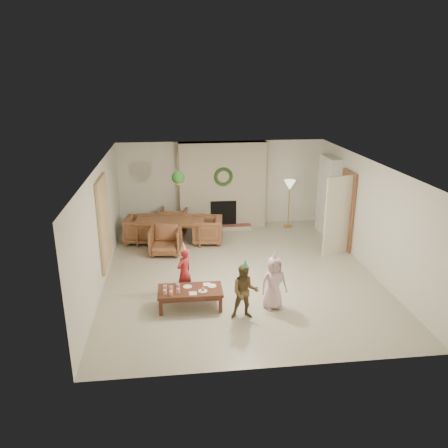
{
  "coord_description": "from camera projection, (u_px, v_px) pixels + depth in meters",
  "views": [
    {
      "loc": [
        -1.42,
        -9.14,
        4.34
      ],
      "look_at": [
        -0.3,
        0.4,
        1.05
      ],
      "focal_mm": 35.4,
      "sensor_mm": 36.0,
      "label": 1
    }
  ],
  "objects": [
    {
      "name": "fireplace_hearth",
      "position": [
        224.0,
        228.0,
        12.9
      ],
      "size": [
        1.6,
        0.3,
        0.12
      ],
      "primitive_type": "cube",
      "color": "maroon",
      "rests_on": "floor"
    },
    {
      "name": "fireplace_firebox",
      "position": [
        223.0,
        213.0,
        12.93
      ],
      "size": [
        0.75,
        0.12,
        0.75
      ],
      "primitive_type": "cube",
      "color": "black",
      "rests_on": "floor"
    },
    {
      "name": "dining_chair_left",
      "position": [
        140.0,
        230.0,
        11.86
      ],
      "size": [
        0.88,
        0.86,
        0.71
      ],
      "primitive_type": "imported",
      "rotation": [
        0.0,
        0.0,
        1.43
      ],
      "color": "brown",
      "rests_on": "floor"
    },
    {
      "name": "plate_a",
      "position": [
        187.0,
        287.0,
        8.62
      ],
      "size": [
        0.17,
        0.17,
        0.01
      ],
      "primitive_type": "cylinder",
      "rotation": [
        0.0,
        0.0,
        -0.01
      ],
      "color": "white",
      "rests_on": "coffee_table_top"
    },
    {
      "name": "wall_left",
      "position": [
        101.0,
        226.0,
        9.41
      ],
      "size": [
        0.0,
        7.0,
        7.0
      ],
      "primitive_type": "plane",
      "rotation": [
        1.57,
        0.0,
        1.57
      ],
      "color": "silver",
      "rests_on": "floor"
    },
    {
      "name": "cup_c",
      "position": [
        171.0,
        293.0,
        8.29
      ],
      "size": [
        0.07,
        0.07,
        0.09
      ],
      "primitive_type": "cylinder",
      "rotation": [
        0.0,
        0.0,
        -0.01
      ],
      "color": "white",
      "rests_on": "coffee_table_top"
    },
    {
      "name": "hanging_plant_foliage",
      "position": [
        178.0,
        178.0,
        10.79
      ],
      "size": [
        0.32,
        0.32,
        0.32
      ],
      "primitive_type": "sphere",
      "color": "#1C531B",
      "rests_on": "hanging_plant_pot"
    },
    {
      "name": "fireplace_mass",
      "position": [
        223.0,
        185.0,
        12.84
      ],
      "size": [
        2.5,
        0.4,
        2.5
      ],
      "primitive_type": "cube",
      "color": "#5C1F18",
      "rests_on": "floor"
    },
    {
      "name": "party_hat_plaid",
      "position": [
        245.0,
        264.0,
        7.92
      ],
      "size": [
        0.17,
        0.17,
        0.17
      ],
      "primitive_type": "cone",
      "rotation": [
        0.0,
        0.0,
        -0.43
      ],
      "color": "#44A05E",
      "rests_on": "child_plaid"
    },
    {
      "name": "party_hat_red",
      "position": [
        183.0,
        246.0,
        8.79
      ],
      "size": [
        0.19,
        0.19,
        0.19
      ],
      "primitive_type": "cone",
      "rotation": [
        0.0,
        0.0,
        0.43
      ],
      "color": "gold",
      "rests_on": "child_red"
    },
    {
      "name": "curtain_panel",
      "position": [
        104.0,
        223.0,
        9.6
      ],
      "size": [
        0.06,
        1.2,
        2.0
      ],
      "primitive_type": "cube",
      "color": "beige",
      "rests_on": "wall_left"
    },
    {
      "name": "books_row_mid",
      "position": [
        326.0,
        199.0,
        12.35
      ],
      "size": [
        0.2,
        0.44,
        0.24
      ],
      "primitive_type": "cube",
      "color": "teal",
      "rests_on": "bookshelf_shelf_b"
    },
    {
      "name": "party_hat_pink",
      "position": [
        275.0,
        255.0,
        8.27
      ],
      "size": [
        0.14,
        0.14,
        0.19
      ],
      "primitive_type": "cone",
      "rotation": [
        0.0,
        0.0,
        -0.02
      ],
      "color": "silver",
      "rests_on": "child_pink"
    },
    {
      "name": "bookshelf_carcass",
      "position": [
        328.0,
        196.0,
        12.27
      ],
      "size": [
        0.3,
        1.0,
        2.2
      ],
      "primitive_type": "cube",
      "color": "white",
      "rests_on": "floor"
    },
    {
      "name": "cup_e",
      "position": [
        178.0,
        291.0,
        8.38
      ],
      "size": [
        0.07,
        0.07,
        0.09
      ],
      "primitive_type": "cylinder",
      "rotation": [
        0.0,
        0.0,
        -0.01
      ],
      "color": "white",
      "rests_on": "coffee_table_top"
    },
    {
      "name": "cup_f",
      "position": [
        178.0,
        286.0,
        8.56
      ],
      "size": [
        0.07,
        0.07,
        0.09
      ],
      "primitive_type": "cylinder",
      "rotation": [
        0.0,
        0.0,
        -0.01
      ],
      "color": "white",
      "rests_on": "coffee_table_top"
    },
    {
      "name": "dining_chair_near",
      "position": [
        166.0,
        241.0,
        11.08
      ],
      "size": [
        0.86,
        0.88,
        0.71
      ],
      "primitive_type": "imported",
      "rotation": [
        0.0,
        0.0,
        -0.14
      ],
      "color": "brown",
      "rests_on": "floor"
    },
    {
      "name": "dining_chair_far",
      "position": [
        174.0,
        220.0,
        12.6
      ],
      "size": [
        0.86,
        0.88,
        0.71
      ],
      "primitive_type": "imported",
      "rotation": [
        0.0,
        0.0,
        3.0
      ],
      "color": "brown",
      "rests_on": "floor"
    },
    {
      "name": "ceiling",
      "position": [
        240.0,
        165.0,
        9.34
      ],
      "size": [
        7.0,
        7.0,
        0.0
      ],
      "primitive_type": "plane",
      "rotation": [
        3.14,
        0.0,
        0.0
      ],
      "color": "white",
      "rests_on": "wall_back"
    },
    {
      "name": "child_red",
      "position": [
        184.0,
        272.0,
        8.97
      ],
      "size": [
        0.44,
        0.44,
        1.03
      ],
      "primitive_type": "imported",
      "rotation": [
        0.0,
        0.0,
        3.93
      ],
      "color": "maroon",
      "rests_on": "floor"
    },
    {
      "name": "dining_table",
      "position": [
        170.0,
        231.0,
        11.85
      ],
      "size": [
        1.95,
        1.26,
        0.64
      ],
      "primitive_type": "imported",
      "rotation": [
        0.0,
        0.0,
        -0.14
      ],
      "color": "brown",
      "rests_on": "floor"
    },
    {
      "name": "child_pink",
      "position": [
        274.0,
        283.0,
        8.46
      ],
      "size": [
        0.56,
        0.41,
        1.06
      ],
      "primitive_type": "imported",
      "rotation": [
        0.0,
        0.0,
        0.15
      ],
      "color": "beige",
      "rests_on": "floor"
    },
    {
      "name": "coffee_table_top",
      "position": [
        190.0,
        291.0,
        8.53
      ],
      "size": [
        1.25,
        0.64,
        0.06
      ],
      "primitive_type": "cube",
      "rotation": [
        0.0,
        0.0,
        -0.01
      ],
      "color": "#4E271A",
      "rests_on": "floor"
    },
    {
      "name": "coffee_leg_fr",
      "position": [
        221.0,
        304.0,
        8.41
      ],
      "size": [
        0.07,
        0.07,
        0.33
      ],
      "primitive_type": "cube",
      "rotation": [
        0.0,
        0.0,
        -0.01
      ],
      "color": "#4E271A",
      "rests_on": "floor"
    },
    {
      "name": "books_row_lower",
      "position": [
        327.0,
        215.0,
        12.29
      ],
      "size": [
        0.2,
        0.4,
        0.24
      ],
      "primitive_type": "cube",
      "color": "#A91F2F",
      "rests_on": "bookshelf_shelf_a"
    },
    {
      "name": "door_frame",
      "position": [
        347.0,
        210.0,
        11.27
      ],
      "size": [
        0.05,
        0.86,
        2.04
      ],
      "primitive_type": "cube",
      "color": "brown",
      "rests_on": "floor"
    },
    {
      "name": "floor_lamp_base",
      "position": [
        288.0,
        226.0,
        13.18
      ],
      "size": [
        0.26,
        0.26,
        0.03
      ],
      "primitive_type": "cylinder",
      "color": "gold",
      "rests_on": "floor"
    },
    {
      "name": "napkin_right",
      "position": [
        207.0,
        284.0,
        8.72
      ],
      "size": [
        0.15,
        0.15,
        0.01
      ],
      "primitive_type": "cube",
      "rotation": [
        0.0,
        0.0,
        -0.01
      ],
      "color": "#FAB8BE",
      "rests_on": "coffee_table_top"
    },
    {
      "name": "coffee_leg_bl",
      "position": [
        162.0,
        295.0,
        8.77
      ],
      "size": [
        0.07,
        0.07,
        0.33
      ],
      "primitive_type": "cube",
      "rotation": [
        0.0,
        0.0,
        -0.01
      ],
      "color": "#4E271A",
      "rests_on": "floor"
    },
    {
      "name": "floor_lamp_post",
      "position": [
        289.0,
        205.0,
        12.97
      ],
      "size": [
        0.03,
        0.03,
        1.27
      ],
      "primitive_type": "cylinder",
      "color": "gold",
      "rests_on": "floor"
    },
    {
      "name": "coffee_leg_br",
      "position": [
        218.0,
        292.0,
        8.89
      ],
      "size": [
        0.07,
        0.07,
        0.33
      ],
      "primitive_type": "cube",
      "rotation": [
        0.0,
        0.0,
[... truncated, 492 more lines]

